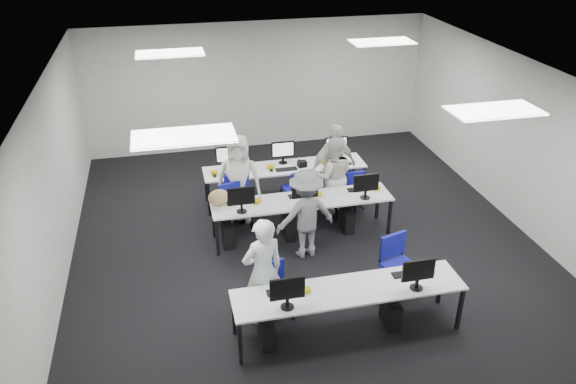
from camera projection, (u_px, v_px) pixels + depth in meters
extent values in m
plane|color=black|center=(304.00, 241.00, 10.02)|extent=(9.00, 9.00, 0.00)
plane|color=white|center=(307.00, 76.00, 8.62)|extent=(9.00, 9.00, 0.00)
cube|color=beige|center=(258.00, 86.00, 13.20)|extent=(8.00, 0.02, 3.00)
cube|color=beige|center=(421.00, 356.00, 5.44)|extent=(8.00, 0.02, 3.00)
cube|color=beige|center=(51.00, 190.00, 8.53)|extent=(0.02, 9.00, 3.00)
cube|color=beige|center=(520.00, 144.00, 10.10)|extent=(0.02, 9.00, 3.00)
cube|color=white|center=(184.00, 136.00, 6.51)|extent=(1.20, 0.60, 0.02)
cube|color=white|center=(494.00, 110.00, 7.29)|extent=(1.20, 0.60, 0.02)
cube|color=white|center=(170.00, 53.00, 9.96)|extent=(1.20, 0.60, 0.02)
cube|color=white|center=(382.00, 42.00, 10.74)|extent=(1.20, 0.60, 0.02)
cube|color=silver|center=(349.00, 290.00, 7.62)|extent=(3.20, 0.70, 0.03)
cube|color=black|center=(240.00, 344.00, 7.22)|extent=(0.05, 0.05, 0.70)
cube|color=black|center=(234.00, 314.00, 7.74)|extent=(0.05, 0.05, 0.70)
cube|color=black|center=(460.00, 309.00, 7.83)|extent=(0.05, 0.05, 0.70)
cube|color=black|center=(440.00, 283.00, 8.35)|extent=(0.05, 0.05, 0.70)
cube|color=silver|center=(302.00, 201.00, 9.86)|extent=(3.20, 0.70, 0.03)
cube|color=black|center=(217.00, 238.00, 9.47)|extent=(0.05, 0.05, 0.70)
cube|color=black|center=(214.00, 220.00, 9.98)|extent=(0.05, 0.05, 0.70)
cube|color=black|center=(390.00, 217.00, 10.07)|extent=(0.05, 0.05, 0.70)
cube|color=black|center=(378.00, 201.00, 10.59)|extent=(0.05, 0.05, 0.70)
cube|color=silver|center=(285.00, 167.00, 11.06)|extent=(3.20, 0.70, 0.03)
cube|color=black|center=(209.00, 199.00, 10.67)|extent=(0.05, 0.05, 0.70)
cube|color=black|center=(206.00, 185.00, 11.19)|extent=(0.05, 0.05, 0.70)
cube|color=black|center=(363.00, 183.00, 11.28)|extent=(0.05, 0.05, 0.70)
cube|color=black|center=(354.00, 170.00, 11.80)|extent=(0.05, 0.05, 0.70)
cube|color=#0E70B9|center=(287.00, 289.00, 7.14)|extent=(0.46, 0.04, 0.32)
cube|color=black|center=(282.00, 292.00, 7.55)|extent=(0.42, 0.14, 0.02)
ellipsoid|color=black|center=(304.00, 288.00, 7.60)|extent=(0.07, 0.10, 0.04)
cube|color=black|center=(266.00, 332.00, 7.63)|extent=(0.18, 0.40, 0.42)
cube|color=white|center=(418.00, 270.00, 7.49)|extent=(0.46, 0.04, 0.32)
cube|color=black|center=(407.00, 274.00, 7.90)|extent=(0.42, 0.14, 0.02)
ellipsoid|color=black|center=(426.00, 271.00, 7.96)|extent=(0.07, 0.10, 0.04)
cube|color=black|center=(391.00, 312.00, 7.98)|extent=(0.18, 0.40, 0.42)
cube|color=white|center=(241.00, 196.00, 9.34)|extent=(0.46, 0.04, 0.32)
cube|color=black|center=(239.00, 202.00, 9.75)|extent=(0.42, 0.14, 0.02)
ellipsoid|color=black|center=(256.00, 200.00, 9.81)|extent=(0.07, 0.10, 0.04)
cube|color=black|center=(227.00, 234.00, 9.83)|extent=(0.18, 0.40, 0.42)
cube|color=white|center=(305.00, 189.00, 9.56)|extent=(0.46, 0.04, 0.32)
cube|color=black|center=(300.00, 196.00, 9.97)|extent=(0.42, 0.14, 0.02)
ellipsoid|color=black|center=(317.00, 193.00, 10.02)|extent=(0.07, 0.10, 0.04)
cube|color=black|center=(288.00, 227.00, 10.04)|extent=(0.18, 0.40, 0.42)
cube|color=white|center=(366.00, 183.00, 9.77)|extent=(0.46, 0.04, 0.32)
cube|color=black|center=(359.00, 189.00, 10.18)|extent=(0.42, 0.14, 0.02)
ellipsoid|color=black|center=(375.00, 187.00, 10.24)|extent=(0.07, 0.10, 0.04)
cube|color=black|center=(347.00, 220.00, 10.26)|extent=(0.18, 0.40, 0.42)
cube|color=white|center=(227.00, 154.00, 10.86)|extent=(0.46, 0.04, 0.32)
cube|color=black|center=(230.00, 175.00, 10.72)|extent=(0.42, 0.14, 0.02)
ellipsoid|color=black|center=(215.00, 176.00, 10.65)|extent=(0.07, 0.10, 0.04)
cube|color=black|center=(243.00, 194.00, 11.13)|extent=(0.18, 0.40, 0.42)
cube|color=white|center=(283.00, 149.00, 11.07)|extent=(0.46, 0.04, 0.32)
cube|color=black|center=(286.00, 169.00, 10.93)|extent=(0.42, 0.14, 0.02)
ellipsoid|color=black|center=(271.00, 170.00, 10.87)|extent=(0.07, 0.10, 0.04)
cube|color=black|center=(297.00, 189.00, 11.35)|extent=(0.18, 0.40, 0.42)
cube|color=white|center=(336.00, 144.00, 11.29)|extent=(0.46, 0.04, 0.32)
cube|color=black|center=(340.00, 164.00, 11.15)|extent=(0.42, 0.14, 0.02)
ellipsoid|color=black|center=(326.00, 165.00, 11.09)|extent=(0.07, 0.10, 0.04)
cube|color=black|center=(349.00, 183.00, 11.57)|extent=(0.18, 0.40, 0.42)
cube|color=navy|center=(276.00, 291.00, 8.06)|extent=(0.47, 0.46, 0.06)
cube|color=navy|center=(271.00, 271.00, 8.10)|extent=(0.39, 0.12, 0.33)
cube|color=navy|center=(400.00, 267.00, 8.46)|extent=(0.58, 0.57, 0.06)
cube|color=navy|center=(393.00, 245.00, 8.49)|extent=(0.45, 0.18, 0.39)
cube|color=navy|center=(238.00, 203.00, 10.24)|extent=(0.49, 0.47, 0.06)
cube|color=navy|center=(237.00, 184.00, 10.29)|extent=(0.45, 0.07, 0.39)
cube|color=navy|center=(302.00, 201.00, 10.42)|extent=(0.48, 0.46, 0.06)
cube|color=navy|center=(302.00, 185.00, 10.47)|extent=(0.40, 0.12, 0.34)
cube|color=navy|center=(343.00, 196.00, 10.61)|extent=(0.42, 0.40, 0.06)
cube|color=navy|center=(341.00, 181.00, 10.66)|extent=(0.39, 0.06, 0.33)
cube|color=navy|center=(226.00, 200.00, 10.41)|extent=(0.54, 0.52, 0.06)
cube|color=navy|center=(229.00, 192.00, 10.13)|extent=(0.42, 0.16, 0.36)
cube|color=navy|center=(296.00, 189.00, 10.80)|extent=(0.54, 0.53, 0.06)
cube|color=navy|center=(301.00, 181.00, 10.52)|extent=(0.42, 0.16, 0.36)
cube|color=navy|center=(351.00, 186.00, 10.98)|extent=(0.41, 0.39, 0.06)
cube|color=navy|center=(355.00, 179.00, 10.71)|extent=(0.39, 0.05, 0.33)
ellipsoid|color=tan|center=(218.00, 198.00, 9.61)|extent=(0.40, 0.29, 0.30)
imported|color=silver|center=(263.00, 272.00, 7.78)|extent=(0.70, 0.55, 1.68)
imported|color=silver|center=(334.00, 176.00, 10.55)|extent=(0.86, 0.73, 1.58)
imported|color=silver|center=(239.00, 178.00, 10.33)|extent=(0.94, 0.73, 1.69)
imported|color=silver|center=(333.00, 168.00, 10.63)|extent=(1.12, 0.76, 1.76)
imported|color=slate|center=(306.00, 214.00, 9.29)|extent=(1.10, 0.74, 1.58)
cube|color=black|center=(302.00, 164.00, 9.04)|extent=(0.17, 0.20, 0.10)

